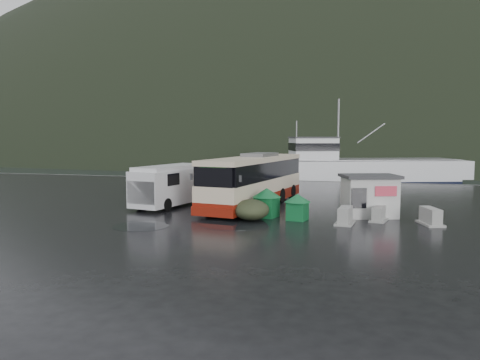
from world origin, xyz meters
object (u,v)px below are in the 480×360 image
(white_van, at_px, (171,206))
(jersey_barrier_b, at_px, (430,225))
(jersey_barrier_c, at_px, (345,224))
(waste_bin_right, at_px, (267,217))
(coach_bus, at_px, (254,205))
(waste_bin_left, at_px, (297,220))
(jersey_barrier_a, at_px, (379,221))
(ticket_kiosk, at_px, (369,217))
(fishing_trawler, at_px, (362,175))
(dome_tent, at_px, (251,220))

(white_van, height_order, jersey_barrier_b, white_van)
(jersey_barrier_c, bearing_deg, waste_bin_right, 167.43)
(coach_bus, distance_m, waste_bin_left, 5.71)
(jersey_barrier_a, bearing_deg, ticket_kiosk, 112.24)
(ticket_kiosk, xyz_separation_m, fishing_trawler, (-0.83, 28.86, 0.00))
(fishing_trawler, bearing_deg, dome_tent, -119.67)
(jersey_barrier_a, bearing_deg, jersey_barrier_b, -9.54)
(white_van, bearing_deg, jersey_barrier_c, -5.97)
(waste_bin_right, relative_size, dome_tent, 0.59)
(coach_bus, xyz_separation_m, jersey_barrier_b, (10.17, -4.06, 0.00))
(coach_bus, height_order, jersey_barrier_c, coach_bus)
(coach_bus, relative_size, fishing_trawler, 0.48)
(white_van, xyz_separation_m, dome_tent, (6.14, -3.38, 0.00))
(waste_bin_left, distance_m, jersey_barrier_b, 6.71)
(waste_bin_left, xyz_separation_m, dome_tent, (-2.42, -0.52, 0.00))
(waste_bin_right, xyz_separation_m, dome_tent, (-0.63, -1.02, 0.00))
(fishing_trawler, bearing_deg, waste_bin_right, -118.82)
(fishing_trawler, bearing_deg, jersey_barrier_a, -107.61)
(ticket_kiosk, bearing_deg, jersey_barrier_b, -47.88)
(waste_bin_right, bearing_deg, jersey_barrier_c, -12.57)
(jersey_barrier_a, bearing_deg, waste_bin_left, -168.08)
(waste_bin_left, height_order, ticket_kiosk, ticket_kiosk)
(ticket_kiosk, xyz_separation_m, jersey_barrier_a, (0.52, -1.26, 0.00))
(jersey_barrier_c, bearing_deg, ticket_kiosk, 65.74)
(waste_bin_left, bearing_deg, fishing_trawler, 84.74)
(jersey_barrier_a, bearing_deg, coach_bus, 154.64)
(jersey_barrier_b, bearing_deg, dome_tent, -173.82)
(waste_bin_right, distance_m, jersey_barrier_a, 6.00)
(waste_bin_left, relative_size, jersey_barrier_c, 0.82)
(dome_tent, bearing_deg, jersey_barrier_a, 11.98)
(waste_bin_left, height_order, dome_tent, waste_bin_left)
(white_van, distance_m, ticket_kiosk, 12.27)
(waste_bin_left, distance_m, fishing_trawler, 31.15)
(white_van, height_order, jersey_barrier_a, white_van)
(white_van, height_order, waste_bin_right, white_van)
(dome_tent, xyz_separation_m, fishing_trawler, (5.28, 31.53, 0.00))
(waste_bin_right, height_order, dome_tent, waste_bin_right)
(dome_tent, relative_size, jersey_barrier_b, 1.59)
(white_van, height_order, fishing_trawler, fishing_trawler)
(white_van, distance_m, dome_tent, 7.01)
(waste_bin_left, distance_m, ticket_kiosk, 4.27)
(dome_tent, bearing_deg, waste_bin_left, 12.09)
(jersey_barrier_a, height_order, jersey_barrier_b, jersey_barrier_b)
(ticket_kiosk, distance_m, jersey_barrier_c, 2.86)
(ticket_kiosk, distance_m, fishing_trawler, 28.88)
(waste_bin_left, distance_m, waste_bin_right, 1.86)
(jersey_barrier_a, distance_m, jersey_barrier_b, 2.52)
(waste_bin_right, relative_size, fishing_trawler, 0.06)
(dome_tent, bearing_deg, jersey_barrier_c, 0.74)
(waste_bin_right, xyz_separation_m, ticket_kiosk, (5.47, 1.64, 0.00))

